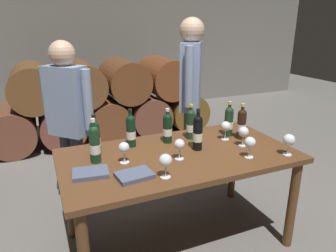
% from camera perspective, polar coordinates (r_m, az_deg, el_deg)
% --- Properties ---
extents(ground_plane, '(14.00, 14.00, 0.00)m').
position_cam_1_polar(ground_plane, '(2.69, 1.79, -20.05)').
color(ground_plane, '#66635E').
extents(cellar_back_wall, '(10.00, 0.24, 2.80)m').
position_cam_1_polar(cellar_back_wall, '(6.16, -15.42, 15.46)').
color(cellar_back_wall, slate).
rests_on(cellar_back_wall, ground_plane).
extents(barrel_stack, '(3.12, 0.90, 1.15)m').
position_cam_1_polar(barrel_stack, '(4.72, -11.62, 4.37)').
color(barrel_stack, brown).
rests_on(barrel_stack, ground_plane).
extents(dining_table, '(1.70, 0.90, 0.76)m').
position_cam_1_polar(dining_table, '(2.33, 1.96, -7.09)').
color(dining_table, brown).
rests_on(dining_table, ground_plane).
extents(wine_bottle_0, '(0.07, 0.07, 0.29)m').
position_cam_1_polar(wine_bottle_0, '(2.60, 13.32, 0.44)').
color(wine_bottle_0, black).
rests_on(wine_bottle_0, dining_table).
extents(wine_bottle_1, '(0.07, 0.07, 0.29)m').
position_cam_1_polar(wine_bottle_1, '(2.65, 11.07, 0.91)').
color(wine_bottle_1, '#19381E').
rests_on(wine_bottle_1, dining_table).
extents(wine_bottle_2, '(0.07, 0.07, 0.30)m').
position_cam_1_polar(wine_bottle_2, '(2.29, -13.18, -2.02)').
color(wine_bottle_2, black).
rests_on(wine_bottle_2, dining_table).
extents(wine_bottle_3, '(0.07, 0.07, 0.32)m').
position_cam_1_polar(wine_bottle_3, '(2.32, 5.46, -1.15)').
color(wine_bottle_3, black).
rests_on(wine_bottle_3, dining_table).
extents(wine_bottle_4, '(0.07, 0.07, 0.30)m').
position_cam_1_polar(wine_bottle_4, '(2.39, -6.81, -0.82)').
color(wine_bottle_4, black).
rests_on(wine_bottle_4, dining_table).
extents(wine_bottle_5, '(0.07, 0.07, 0.31)m').
position_cam_1_polar(wine_bottle_5, '(2.16, -13.26, -3.19)').
color(wine_bottle_5, '#19381E').
rests_on(wine_bottle_5, dining_table).
extents(wine_bottle_6, '(0.07, 0.07, 0.28)m').
position_cam_1_polar(wine_bottle_6, '(2.45, -0.09, -0.32)').
color(wine_bottle_6, black).
rests_on(wine_bottle_6, dining_table).
extents(wine_bottle_7, '(0.07, 0.07, 0.29)m').
position_cam_1_polar(wine_bottle_7, '(2.54, 4.20, 0.42)').
color(wine_bottle_7, '#19381E').
rests_on(wine_bottle_7, dining_table).
extents(wine_glass_0, '(0.09, 0.09, 0.16)m').
position_cam_1_polar(wine_glass_0, '(2.38, 21.26, -2.47)').
color(wine_glass_0, white).
rests_on(wine_glass_0, dining_table).
extents(wine_glass_1, '(0.08, 0.08, 0.15)m').
position_cam_1_polar(wine_glass_1, '(2.55, 10.51, -0.15)').
color(wine_glass_1, white).
rests_on(wine_glass_1, dining_table).
extents(wine_glass_2, '(0.08, 0.08, 0.16)m').
position_cam_1_polar(wine_glass_2, '(1.91, -0.47, -6.44)').
color(wine_glass_2, white).
rests_on(wine_glass_2, dining_table).
extents(wine_glass_3, '(0.08, 0.08, 0.15)m').
position_cam_1_polar(wine_glass_3, '(2.46, 13.65, -1.16)').
color(wine_glass_3, white).
rests_on(wine_glass_3, dining_table).
extents(wine_glass_4, '(0.07, 0.07, 0.15)m').
position_cam_1_polar(wine_glass_4, '(2.12, -8.07, -4.07)').
color(wine_glass_4, white).
rests_on(wine_glass_4, dining_table).
extents(wine_glass_5, '(0.08, 0.08, 0.15)m').
position_cam_1_polar(wine_glass_5, '(2.26, 14.78, -3.04)').
color(wine_glass_5, white).
rests_on(wine_glass_5, dining_table).
extents(wine_glass_6, '(0.07, 0.07, 0.15)m').
position_cam_1_polar(wine_glass_6, '(2.16, 2.11, -3.51)').
color(wine_glass_6, white).
rests_on(wine_glass_6, dining_table).
extents(tasting_notebook, '(0.24, 0.18, 0.03)m').
position_cam_1_polar(tasting_notebook, '(1.96, -6.14, -8.93)').
color(tasting_notebook, '#4C5670').
rests_on(tasting_notebook, dining_table).
extents(leather_ledger, '(0.24, 0.19, 0.03)m').
position_cam_1_polar(leather_ledger, '(2.04, -13.98, -8.36)').
color(leather_ledger, '#4C5670').
rests_on(leather_ledger, dining_table).
extents(sommelier_presenting, '(0.32, 0.43, 1.72)m').
position_cam_1_polar(sommelier_presenting, '(3.05, 4.15, 6.58)').
color(sommelier_presenting, '#383842').
rests_on(sommelier_presenting, ground_plane).
extents(taster_seated_left, '(0.36, 0.38, 1.54)m').
position_cam_1_polar(taster_seated_left, '(2.73, -17.73, 1.65)').
color(taster_seated_left, '#383842').
rests_on(taster_seated_left, ground_plane).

